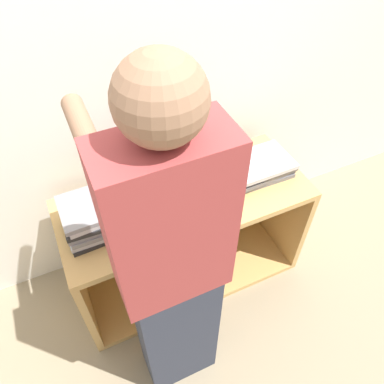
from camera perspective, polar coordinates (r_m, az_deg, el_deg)
ground_plane at (r=2.37m, az=2.03°, el=-16.96°), size 12.00×12.00×0.00m
wall_back at (r=1.89m, az=-6.12°, el=17.34°), size 8.00×0.05×2.40m
cart at (r=2.23m, az=-1.63°, el=-5.71°), size 1.31×0.55×0.70m
laptop_open at (r=1.92m, az=-1.66°, el=1.23°), size 0.38×0.31×0.25m
laptop_stack_left at (r=1.79m, az=-13.10°, el=-3.07°), size 0.40×0.27×0.17m
laptop_stack_right at (r=2.04m, az=9.59°, el=3.73°), size 0.40×0.26×0.09m
person at (r=1.43m, az=-3.05°, el=-12.19°), size 0.40×0.54×1.77m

